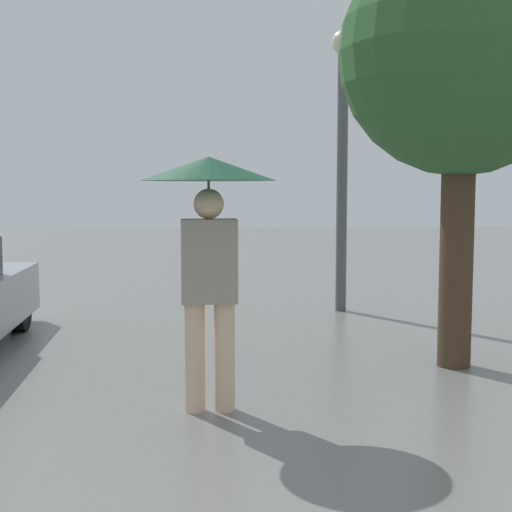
# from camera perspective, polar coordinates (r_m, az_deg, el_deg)

# --- Properties ---
(pedestrian) EXTENTS (1.02, 1.02, 1.94)m
(pedestrian) POSITION_cam_1_polar(r_m,az_deg,el_deg) (5.36, -3.80, 3.16)
(pedestrian) COLOR beige
(pedestrian) RESTS_ON ground_plane
(tree) EXTENTS (2.28, 2.28, 4.10)m
(tree) POSITION_cam_1_polar(r_m,az_deg,el_deg) (7.10, 16.13, 15.12)
(tree) COLOR #473323
(tree) RESTS_ON ground_plane
(street_lamp) EXTENTS (0.33, 0.33, 3.84)m
(street_lamp) POSITION_cam_1_polar(r_m,az_deg,el_deg) (9.95, 6.93, 9.22)
(street_lamp) COLOR #515456
(street_lamp) RESTS_ON ground_plane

